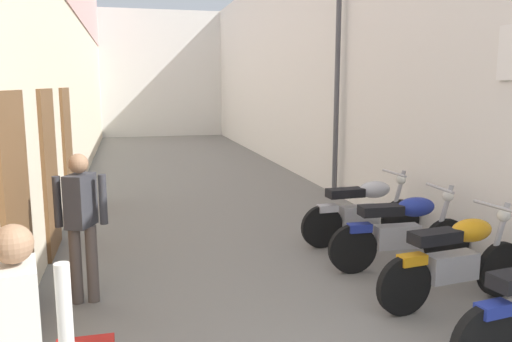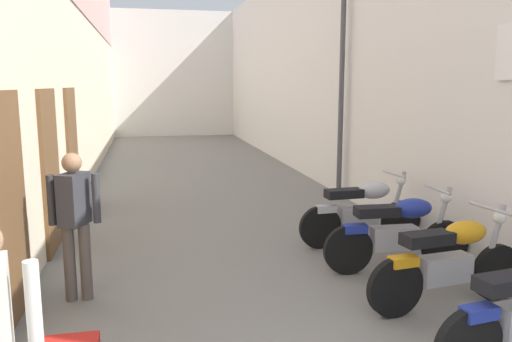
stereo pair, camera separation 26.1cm
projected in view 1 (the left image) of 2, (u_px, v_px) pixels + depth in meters
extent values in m
plane|color=slate|center=(207.00, 195.00, 10.56)|extent=(37.27, 37.27, 0.00)
cube|color=beige|center=(64.00, 30.00, 11.23)|extent=(0.40, 21.27, 6.85)
cube|color=brown|center=(16.00, 210.00, 4.75)|extent=(0.06, 1.10, 2.20)
cube|color=brown|center=(50.00, 172.00, 6.85)|extent=(0.06, 1.10, 2.20)
cube|color=brown|center=(68.00, 151.00, 8.96)|extent=(0.06, 1.10, 2.20)
cube|color=silver|center=(305.00, 66.00, 12.69)|extent=(0.40, 21.27, 5.43)
cube|color=silver|center=(160.00, 74.00, 23.15)|extent=(8.20, 2.00, 5.42)
cube|color=navy|center=(494.00, 309.00, 3.91)|extent=(0.30, 0.18, 0.10)
cylinder|color=black|center=(501.00, 269.00, 5.48)|extent=(0.61, 0.15, 0.60)
cylinder|color=black|center=(404.00, 286.00, 5.03)|extent=(0.61, 0.15, 0.60)
cube|color=#9E9EA3|center=(451.00, 267.00, 5.22)|extent=(0.58, 0.27, 0.28)
ellipsoid|color=orange|center=(471.00, 230.00, 5.24)|extent=(0.51, 0.32, 0.24)
cube|color=black|center=(435.00, 237.00, 5.08)|extent=(0.54, 0.28, 0.12)
cylinder|color=#9E9EA3|center=(498.00, 239.00, 5.39)|extent=(0.25, 0.09, 0.77)
cylinder|color=#9E9EA3|center=(496.00, 207.00, 5.31)|extent=(0.11, 0.58, 0.04)
sphere|color=silver|center=(504.00, 215.00, 5.37)|extent=(0.14, 0.14, 0.14)
cube|color=orange|center=(412.00, 259.00, 5.01)|extent=(0.30, 0.17, 0.10)
cylinder|color=black|center=(446.00, 242.00, 6.41)|extent=(0.60, 0.10, 0.60)
cylinder|color=black|center=(353.00, 249.00, 6.16)|extent=(0.60, 0.10, 0.60)
cube|color=#9E9EA3|center=(397.00, 236.00, 6.25)|extent=(0.57, 0.22, 0.28)
ellipsoid|color=navy|center=(416.00, 207.00, 6.24)|extent=(0.49, 0.28, 0.24)
cube|color=black|center=(381.00, 210.00, 6.15)|extent=(0.53, 0.24, 0.12)
cylinder|color=#9E9EA3|center=(443.00, 216.00, 6.34)|extent=(0.25, 0.07, 0.77)
cylinder|color=#9E9EA3|center=(440.00, 188.00, 6.27)|extent=(0.06, 0.58, 0.04)
sphere|color=silver|center=(448.00, 196.00, 6.31)|extent=(0.14, 0.14, 0.14)
cube|color=navy|center=(360.00, 228.00, 6.13)|extent=(0.29, 0.15, 0.10)
cylinder|color=black|center=(400.00, 220.00, 7.49)|extent=(0.60, 0.11, 0.60)
cylinder|color=black|center=(322.00, 227.00, 7.12)|extent=(0.60, 0.11, 0.60)
cube|color=#9E9EA3|center=(359.00, 215.00, 7.27)|extent=(0.57, 0.23, 0.28)
ellipsoid|color=#B7B7BC|center=(375.00, 189.00, 7.28)|extent=(0.49, 0.29, 0.24)
cube|color=black|center=(345.00, 193.00, 7.15)|extent=(0.53, 0.25, 0.12)
cylinder|color=#9E9EA3|center=(397.00, 197.00, 7.41)|extent=(0.25, 0.07, 0.77)
cylinder|color=#9E9EA3|center=(394.00, 173.00, 7.33)|extent=(0.07, 0.58, 0.04)
sphere|color=silver|center=(401.00, 180.00, 7.38)|extent=(0.14, 0.14, 0.14)
cube|color=#B7B7BC|center=(328.00, 208.00, 7.10)|extent=(0.29, 0.16, 0.10)
cube|color=beige|center=(19.00, 316.00, 2.60)|extent=(0.26, 0.37, 0.54)
sphere|color=#997051|center=(13.00, 244.00, 2.54)|extent=(0.20, 0.20, 0.20)
cylinder|color=beige|center=(64.00, 311.00, 2.66)|extent=(0.08, 0.08, 0.52)
cylinder|color=#564C47|center=(76.00, 265.00, 5.29)|extent=(0.12, 0.12, 0.82)
cylinder|color=#564C47|center=(92.00, 264.00, 5.33)|extent=(0.12, 0.12, 0.82)
cube|color=#333338|center=(80.00, 201.00, 5.19)|extent=(0.32, 0.39, 0.54)
sphere|color=#997051|center=(78.00, 164.00, 5.13)|extent=(0.20, 0.20, 0.20)
cylinder|color=#333338|center=(57.00, 202.00, 5.14)|extent=(0.08, 0.08, 0.52)
cylinder|color=#333338|center=(103.00, 199.00, 5.25)|extent=(0.08, 0.08, 0.52)
cylinder|color=#47474C|center=(337.00, 84.00, 9.96)|extent=(0.10, 0.10, 4.53)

